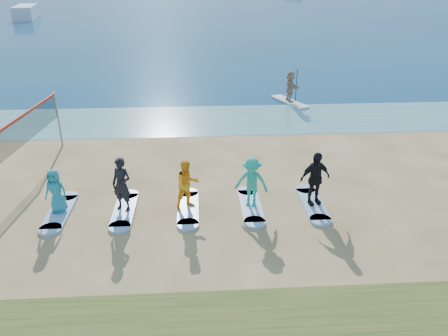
{
  "coord_description": "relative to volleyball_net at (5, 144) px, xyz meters",
  "views": [
    {
      "loc": [
        -1.85,
        -11.7,
        7.47
      ],
      "look_at": [
        -0.98,
        2.0,
        1.1
      ],
      "focal_mm": 35.0,
      "sensor_mm": 36.0,
      "label": 1
    }
  ],
  "objects": [
    {
      "name": "ground",
      "position": [
        8.5,
        -2.73,
        -1.9
      ],
      "size": [
        600.0,
        600.0,
        0.0
      ],
      "primitive_type": "plane",
      "color": "tan",
      "rests_on": "ground"
    },
    {
      "name": "shallow_water",
      "position": [
        8.5,
        7.77,
        -1.9
      ],
      "size": [
        600.0,
        600.0,
        0.0
      ],
      "primitive_type": "plane",
      "color": "teal",
      "rests_on": "ground"
    },
    {
      "name": "volleyball_net",
      "position": [
        0.0,
        0.0,
        0.0
      ],
      "size": [
        1.01,
        9.04,
        2.5
      ],
      "rotation": [
        0.0,
        0.0,
        -0.1
      ],
      "color": "gray",
      "rests_on": "ground"
    },
    {
      "name": "paddleboard",
      "position": [
        12.18,
        10.69,
        -1.84
      ],
      "size": [
        1.88,
        3.02,
        0.12
      ],
      "primitive_type": "cube",
      "rotation": [
        0.0,
        0.0,
        0.43
      ],
      "color": "silver",
      "rests_on": "ground"
    },
    {
      "name": "paddleboarder",
      "position": [
        12.18,
        10.69,
        -0.9
      ],
      "size": [
        0.79,
        1.71,
        1.78
      ],
      "primitive_type": "imported",
      "rotation": [
        0.0,
        0.0,
        1.74
      ],
      "color": "tan",
      "rests_on": "paddleboard"
    },
    {
      "name": "boat_offshore_a",
      "position": [
        -19.66,
        59.23,
        -1.9
      ],
      "size": [
        4.33,
        9.04,
        1.9
      ],
      "primitive_type": "cube",
      "rotation": [
        0.0,
        0.0,
        0.18
      ],
      "color": "silver",
      "rests_on": "ground"
    },
    {
      "name": "surfboard_0",
      "position": [
        1.99,
        -1.59,
        -1.86
      ],
      "size": [
        0.7,
        2.2,
        0.09
      ],
      "primitive_type": "cube",
      "color": "#8DB0DB",
      "rests_on": "ground"
    },
    {
      "name": "student_0",
      "position": [
        1.99,
        -1.59,
        -1.06
      ],
      "size": [
        0.81,
        0.61,
        1.5
      ],
      "primitive_type": "imported",
      "rotation": [
        0.0,
        0.0,
        -0.19
      ],
      "color": "teal",
      "rests_on": "surfboard_0"
    },
    {
      "name": "surfboard_1",
      "position": [
        4.12,
        -1.59,
        -1.86
      ],
      "size": [
        0.7,
        2.2,
        0.09
      ],
      "primitive_type": "cube",
      "color": "#8DB0DB",
      "rests_on": "ground"
    },
    {
      "name": "student_1",
      "position": [
        4.12,
        -1.59,
        -0.9
      ],
      "size": [
        0.79,
        0.67,
        1.83
      ],
      "primitive_type": "imported",
      "rotation": [
        0.0,
        0.0,
        -0.42
      ],
      "color": "black",
      "rests_on": "surfboard_1"
    },
    {
      "name": "surfboard_2",
      "position": [
        6.25,
        -1.59,
        -1.86
      ],
      "size": [
        0.7,
        2.2,
        0.09
      ],
      "primitive_type": "cube",
      "color": "#8DB0DB",
      "rests_on": "ground"
    },
    {
      "name": "student_2",
      "position": [
        6.25,
        -1.59,
        -0.97
      ],
      "size": [
        1.01,
        0.92,
        1.69
      ],
      "primitive_type": "imported",
      "rotation": [
        0.0,
        0.0,
        0.42
      ],
      "color": "#FFA01A",
      "rests_on": "surfboard_2"
    },
    {
      "name": "surfboard_3",
      "position": [
        8.38,
        -1.59,
        -1.86
      ],
      "size": [
        0.7,
        2.2,
        0.09
      ],
      "primitive_type": "cube",
      "color": "#8DB0DB",
      "rests_on": "ground"
    },
    {
      "name": "student_3",
      "position": [
        8.38,
        -1.59,
        -0.94
      ],
      "size": [
        1.27,
        0.97,
        1.74
      ],
      "primitive_type": "imported",
      "rotation": [
        0.0,
        0.0,
        -0.33
      ],
      "color": "teal",
      "rests_on": "surfboard_3"
    },
    {
      "name": "surfboard_4",
      "position": [
        10.51,
        -1.59,
        -1.86
      ],
      "size": [
        0.7,
        2.2,
        0.09
      ],
      "primitive_type": "cube",
      "color": "#8DB0DB",
      "rests_on": "ground"
    },
    {
      "name": "student_4",
      "position": [
        10.51,
        -1.59,
        -0.88
      ],
      "size": [
        1.18,
        0.74,
        1.87
      ],
      "primitive_type": "imported",
      "rotation": [
        0.0,
        0.0,
        0.28
      ],
      "color": "black",
      "rests_on": "surfboard_4"
    }
  ]
}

